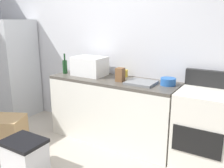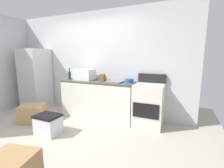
% 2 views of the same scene
% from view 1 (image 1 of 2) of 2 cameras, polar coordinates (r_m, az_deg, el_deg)
% --- Properties ---
extents(wall_back, '(5.00, 0.10, 2.60)m').
position_cam_1_polar(wall_back, '(3.71, -1.00, 8.85)').
color(wall_back, silver).
rests_on(wall_back, ground_plane).
extents(kitchen_counter, '(1.80, 0.60, 0.90)m').
position_cam_1_polar(kitchen_counter, '(3.47, 0.23, -6.07)').
color(kitchen_counter, silver).
rests_on(kitchen_counter, ground_plane).
extents(refrigerator, '(0.68, 0.66, 1.69)m').
position_cam_1_polar(refrigerator, '(4.68, -22.28, 3.37)').
color(refrigerator, silver).
rests_on(refrigerator, ground_plane).
extents(stove_oven, '(0.60, 0.61, 1.10)m').
position_cam_1_polar(stove_oven, '(3.08, 20.52, -9.55)').
color(stove_oven, silver).
rests_on(stove_oven, ground_plane).
extents(microwave, '(0.46, 0.34, 0.27)m').
position_cam_1_polar(microwave, '(3.56, -5.26, 4.21)').
color(microwave, white).
rests_on(microwave, kitchen_counter).
extents(sink_basin, '(0.36, 0.32, 0.03)m').
position_cam_1_polar(sink_basin, '(3.10, 6.86, 0.33)').
color(sink_basin, slate).
rests_on(sink_basin, kitchen_counter).
extents(wine_bottle, '(0.07, 0.07, 0.30)m').
position_cam_1_polar(wine_bottle, '(3.74, -11.00, 4.14)').
color(wine_bottle, '#193F1E').
rests_on(wine_bottle, kitchen_counter).
extents(coffee_mug, '(0.08, 0.08, 0.10)m').
position_cam_1_polar(coffee_mug, '(3.46, 3.09, 2.52)').
color(coffee_mug, gold).
rests_on(coffee_mug, kitchen_counter).
extents(knife_block, '(0.10, 0.10, 0.18)m').
position_cam_1_polar(knife_block, '(3.19, 1.95, 2.20)').
color(knife_block, brown).
rests_on(knife_block, kitchen_counter).
extents(mixing_bowl, '(0.19, 0.19, 0.09)m').
position_cam_1_polar(mixing_bowl, '(3.09, 13.07, 0.55)').
color(mixing_bowl, '#2659A5').
rests_on(mixing_bowl, kitchen_counter).
extents(cardboard_box_medium, '(0.65, 0.59, 0.39)m').
position_cam_1_polar(cardboard_box_medium, '(3.74, -24.03, -10.00)').
color(cardboard_box_medium, tan).
rests_on(cardboard_box_medium, ground_plane).
extents(storage_bin, '(0.46, 0.36, 0.38)m').
position_cam_1_polar(storage_bin, '(3.05, -19.79, -15.45)').
color(storage_bin, silver).
rests_on(storage_bin, ground_plane).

